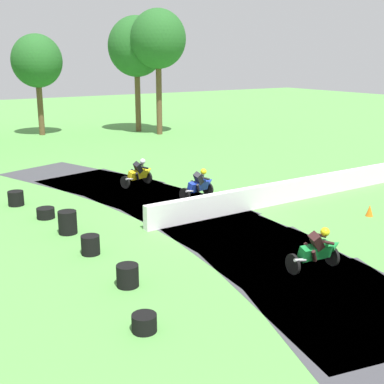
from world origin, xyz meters
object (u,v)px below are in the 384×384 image
(tire_stack_mid_a, at_px, (128,276))
(tire_stack_far, at_px, (68,222))
(motorcycle_lead_green, at_px, (318,249))
(tire_stack_near, at_px, (144,323))
(traffic_cone, at_px, (370,211))
(tire_stack_extra_a, at_px, (46,213))
(tire_stack_extra_b, at_px, (16,198))
(motorcycle_trailing_yellow, at_px, (139,173))
(tire_stack_mid_b, at_px, (90,245))
(motorcycle_chase_blue, at_px, (200,184))

(tire_stack_mid_a, relative_size, tire_stack_far, 0.75)
(motorcycle_lead_green, distance_m, tire_stack_far, 8.49)
(tire_stack_near, relative_size, traffic_cone, 1.29)
(tire_stack_extra_a, relative_size, tire_stack_extra_b, 1.07)
(tire_stack_far, bearing_deg, tire_stack_mid_a, -90.98)
(traffic_cone, bearing_deg, tire_stack_extra_a, 148.55)
(motorcycle_lead_green, relative_size, tire_stack_extra_a, 2.53)
(tire_stack_mid_a, height_order, tire_stack_extra_b, same)
(motorcycle_trailing_yellow, bearing_deg, tire_stack_mid_b, -126.94)
(tire_stack_near, bearing_deg, tire_stack_far, 83.84)
(motorcycle_chase_blue, bearing_deg, motorcycle_lead_green, -99.47)
(motorcycle_trailing_yellow, xyz_separation_m, traffic_cone, (5.28, -9.00, -0.41))
(tire_stack_mid_a, bearing_deg, traffic_cone, 3.25)
(tire_stack_extra_a, bearing_deg, tire_stack_mid_a, -89.66)
(tire_stack_extra_b, bearing_deg, motorcycle_lead_green, -63.93)
(motorcycle_trailing_yellow, distance_m, tire_stack_near, 13.29)
(motorcycle_chase_blue, xyz_separation_m, tire_stack_mid_a, (-6.38, -6.19, -0.34))
(motorcycle_chase_blue, height_order, traffic_cone, motorcycle_chase_blue)
(traffic_cone, bearing_deg, tire_stack_mid_a, -176.75)
(tire_stack_near, bearing_deg, motorcycle_chase_blue, 50.17)
(motorcycle_lead_green, height_order, traffic_cone, motorcycle_lead_green)
(tire_stack_extra_b, xyz_separation_m, traffic_cone, (11.05, -8.80, -0.08))
(tire_stack_near, relative_size, tire_stack_mid_b, 0.95)
(tire_stack_mid_a, relative_size, tire_stack_extra_b, 0.95)
(tire_stack_extra_b, bearing_deg, tire_stack_mid_a, -86.68)
(tire_stack_far, xyz_separation_m, tire_stack_extra_b, (-0.63, 4.47, -0.10))
(tire_stack_far, distance_m, tire_stack_extra_b, 4.52)
(tire_stack_extra_a, relative_size, traffic_cone, 1.53)
(tire_stack_extra_b, bearing_deg, traffic_cone, -38.53)
(motorcycle_lead_green, xyz_separation_m, tire_stack_mid_a, (-5.02, 1.98, -0.34))
(motorcycle_lead_green, relative_size, tire_stack_extra_b, 2.69)
(motorcycle_trailing_yellow, bearing_deg, tire_stack_extra_a, -154.12)
(tire_stack_far, bearing_deg, motorcycle_trailing_yellow, 42.31)
(motorcycle_chase_blue, distance_m, tire_stack_mid_b, 7.27)
(tire_stack_near, bearing_deg, motorcycle_trailing_yellow, 63.55)
(motorcycle_lead_green, relative_size, tire_stack_mid_b, 2.84)
(motorcycle_lead_green, bearing_deg, tire_stack_mid_a, 158.46)
(motorcycle_chase_blue, bearing_deg, traffic_cone, -53.65)
(tire_stack_mid_a, relative_size, traffic_cone, 1.36)
(motorcycle_lead_green, relative_size, tire_stack_near, 2.99)
(tire_stack_mid_a, height_order, tire_stack_mid_b, same)
(tire_stack_near, height_order, tire_stack_far, tire_stack_far)
(motorcycle_chase_blue, relative_size, traffic_cone, 3.89)
(tire_stack_mid_a, bearing_deg, tire_stack_extra_b, 93.32)
(motorcycle_trailing_yellow, bearing_deg, motorcycle_chase_blue, -71.13)
(motorcycle_chase_blue, height_order, motorcycle_trailing_yellow, motorcycle_chase_blue)
(tire_stack_extra_b, relative_size, traffic_cone, 1.44)
(tire_stack_near, relative_size, tire_stack_mid_a, 0.95)
(tire_stack_mid_a, distance_m, tire_stack_mid_b, 2.69)
(tire_stack_near, distance_m, tire_stack_extra_a, 9.36)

